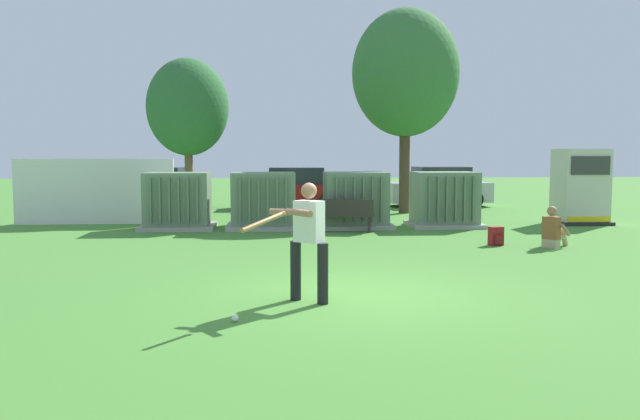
% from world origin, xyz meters
% --- Properties ---
extents(ground_plane, '(96.00, 96.00, 0.00)m').
position_xyz_m(ground_plane, '(0.00, 0.00, 0.00)').
color(ground_plane, '#478433').
extents(fence_panel, '(4.80, 0.12, 2.00)m').
position_xyz_m(fence_panel, '(-6.71, 10.50, 1.00)').
color(fence_panel, white).
rests_on(fence_panel, ground).
extents(transformer_west, '(2.10, 1.70, 1.62)m').
position_xyz_m(transformer_west, '(-3.98, 9.05, 0.79)').
color(transformer_west, '#9E9B93').
rests_on(transformer_west, ground).
extents(transformer_mid_west, '(2.10, 1.70, 1.62)m').
position_xyz_m(transformer_mid_west, '(-1.53, 8.95, 0.79)').
color(transformer_mid_west, '#9E9B93').
rests_on(transformer_mid_west, ground).
extents(transformer_mid_east, '(2.10, 1.70, 1.62)m').
position_xyz_m(transformer_mid_east, '(1.15, 9.00, 0.79)').
color(transformer_mid_east, '#9E9B93').
rests_on(transformer_mid_east, ground).
extents(transformer_east, '(2.10, 1.70, 1.62)m').
position_xyz_m(transformer_east, '(3.80, 9.02, 0.79)').
color(transformer_east, '#9E9B93').
rests_on(transformer_east, ground).
extents(generator_enclosure, '(1.60, 1.40, 2.30)m').
position_xyz_m(generator_enclosure, '(8.17, 9.49, 1.14)').
color(generator_enclosure, '#262626').
rests_on(generator_enclosure, ground).
extents(park_bench, '(1.84, 0.78, 0.92)m').
position_xyz_m(park_bench, '(0.62, 7.92, 0.54)').
color(park_bench, '#2D2823').
rests_on(park_bench, ground).
extents(batter, '(1.21, 1.41, 1.74)m').
position_xyz_m(batter, '(-0.79, -0.49, 0.98)').
color(batter, black).
rests_on(batter, ground).
extents(sports_ball, '(0.09, 0.09, 0.09)m').
position_xyz_m(sports_ball, '(-1.77, -1.49, 0.04)').
color(sports_ball, white).
rests_on(sports_ball, ground).
extents(seated_spectator, '(0.76, 0.72, 0.96)m').
position_xyz_m(seated_spectator, '(5.18, 4.64, 0.38)').
color(seated_spectator, tan).
rests_on(seated_spectator, ground).
extents(backpack, '(0.36, 0.32, 0.44)m').
position_xyz_m(backpack, '(3.98, 5.05, 0.21)').
color(backpack, maroon).
rests_on(backpack, ground).
extents(tree_left, '(2.89, 2.89, 5.51)m').
position_xyz_m(tree_left, '(-4.24, 13.66, 3.78)').
color(tree_left, brown).
rests_on(tree_left, ground).
extents(tree_center_left, '(3.82, 3.82, 7.30)m').
position_xyz_m(tree_center_left, '(3.50, 13.41, 5.01)').
color(tree_center_left, '#4C3828').
rests_on(tree_center_left, ground).
extents(parked_car_leftmost, '(4.39, 2.34, 1.62)m').
position_xyz_m(parked_car_leftmost, '(-5.93, 16.35, 0.75)').
color(parked_car_leftmost, navy).
rests_on(parked_car_leftmost, ground).
extents(parked_car_left_of_center, '(4.21, 1.94, 1.62)m').
position_xyz_m(parked_car_left_of_center, '(-0.45, 15.65, 0.75)').
color(parked_car_left_of_center, maroon).
rests_on(parked_car_left_of_center, ground).
extents(parked_car_right_of_center, '(4.30, 2.13, 1.62)m').
position_xyz_m(parked_car_right_of_center, '(5.55, 16.45, 0.75)').
color(parked_car_right_of_center, '#B2B2B7').
rests_on(parked_car_right_of_center, ground).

